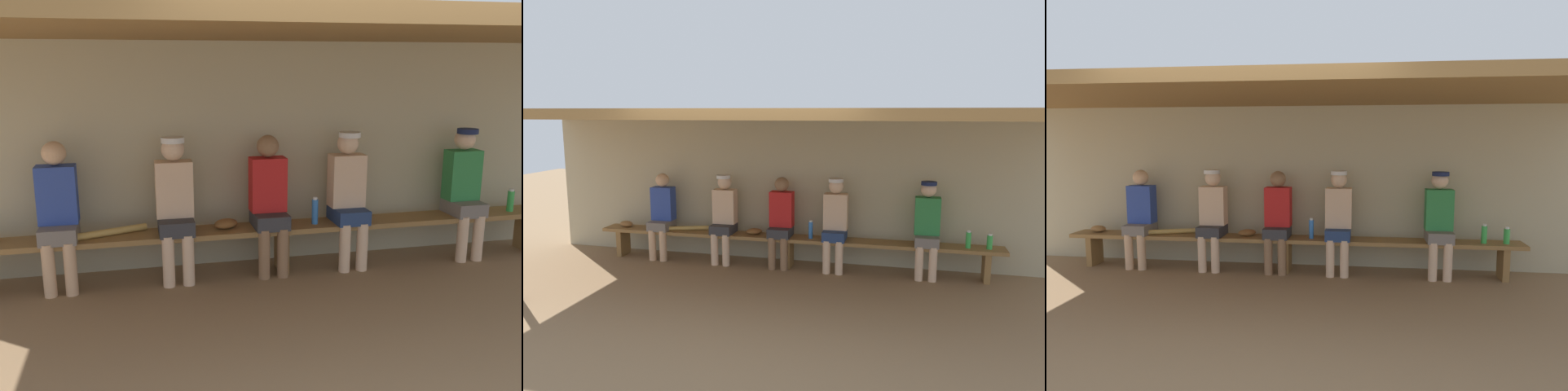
% 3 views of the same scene
% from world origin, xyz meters
% --- Properties ---
extents(ground_plane, '(24.00, 24.00, 0.00)m').
position_xyz_m(ground_plane, '(0.00, 0.00, 0.00)').
color(ground_plane, '#8C6D4C').
extents(back_wall, '(8.00, 0.20, 2.20)m').
position_xyz_m(back_wall, '(0.00, 2.00, 1.10)').
color(back_wall, '#B7AD8C').
rests_on(back_wall, ground).
extents(dugout_roof, '(8.00, 2.80, 0.12)m').
position_xyz_m(dugout_roof, '(0.00, 0.70, 2.26)').
color(dugout_roof, olive).
rests_on(dugout_roof, back_wall).
extents(bench, '(6.00, 0.36, 0.46)m').
position_xyz_m(bench, '(0.00, 1.55, 0.39)').
color(bench, olive).
rests_on(bench, ground).
extents(player_middle, '(0.34, 0.42, 1.34)m').
position_xyz_m(player_middle, '(-0.13, 1.55, 0.73)').
color(player_middle, '#333338').
rests_on(player_middle, ground).
extents(player_rightmost, '(0.34, 0.42, 1.34)m').
position_xyz_m(player_rightmost, '(0.68, 1.55, 0.75)').
color(player_rightmost, navy).
rests_on(player_rightmost, ground).
extents(player_in_red, '(0.34, 0.42, 1.34)m').
position_xyz_m(player_in_red, '(1.95, 1.55, 0.75)').
color(player_in_red, slate).
rests_on(player_in_red, ground).
extents(player_leftmost, '(0.34, 0.42, 1.34)m').
position_xyz_m(player_leftmost, '(-1.02, 1.55, 0.75)').
color(player_leftmost, '#333338').
rests_on(player_leftmost, ground).
extents(player_shirtless_tan, '(0.34, 0.42, 1.34)m').
position_xyz_m(player_shirtless_tan, '(-2.05, 1.55, 0.73)').
color(player_shirtless_tan, slate).
rests_on(player_shirtless_tan, ground).
extents(water_bottle_orange, '(0.06, 0.06, 0.27)m').
position_xyz_m(water_bottle_orange, '(0.33, 1.53, 0.59)').
color(water_bottle_orange, blue).
rests_on(water_bottle_orange, bench).
extents(water_bottle_blue, '(0.07, 0.07, 0.24)m').
position_xyz_m(water_bottle_blue, '(2.50, 1.52, 0.58)').
color(water_bottle_blue, green).
rests_on(water_bottle_blue, bench).
extents(baseball_glove_dark_brown, '(0.29, 0.26, 0.09)m').
position_xyz_m(baseball_glove_dark_brown, '(-0.55, 1.57, 0.51)').
color(baseball_glove_dark_brown, brown).
rests_on(baseball_glove_dark_brown, bench).
extents(baseball_bat, '(0.81, 0.33, 0.07)m').
position_xyz_m(baseball_bat, '(-1.69, 1.55, 0.49)').
color(baseball_bat, tan).
rests_on(baseball_bat, bench).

